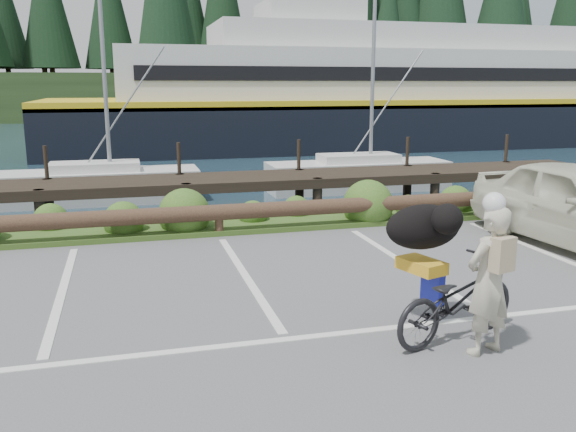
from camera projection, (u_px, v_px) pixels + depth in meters
name	position (u px, v px, depth m)	size (l,w,h in m)	color
ground	(278.00, 326.00, 7.24)	(72.00, 72.00, 0.00)	#535356
harbor_backdrop	(139.00, 106.00, 81.42)	(170.00, 160.00, 30.00)	#192E3C
vegetation_strip	(214.00, 225.00, 12.24)	(34.00, 1.60, 0.10)	#3D5B21
log_rail	(219.00, 236.00, 11.59)	(32.00, 0.30, 0.60)	#443021
bicycle	(457.00, 300.00, 6.79)	(0.61, 1.76, 0.93)	black
cyclist	(488.00, 281.00, 6.38)	(0.59, 0.39, 1.61)	#BDB8A0
dog	(423.00, 227.00, 7.10)	(0.92, 0.45, 0.53)	black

